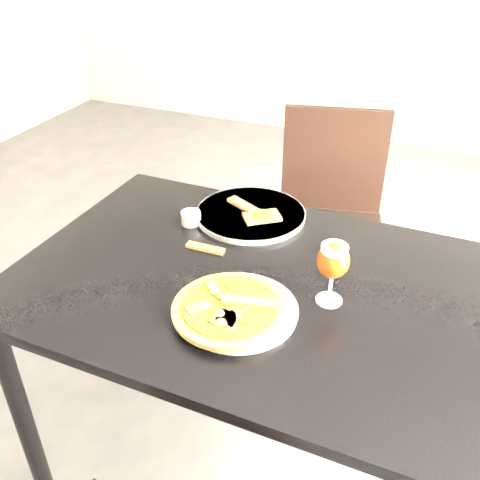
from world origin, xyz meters
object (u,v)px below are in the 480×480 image
at_px(dining_table, 256,307).
at_px(chair_far, 329,220).
at_px(pizza, 231,308).
at_px(beer_glass, 333,261).

height_order(dining_table, chair_far, chair_far).
relative_size(pizza, beer_glass, 1.69).
xyz_separation_m(dining_table, beer_glass, (0.19, -0.01, 0.20)).
xyz_separation_m(dining_table, chair_far, (0.00, 0.79, -0.16)).
relative_size(dining_table, chair_far, 1.35).
bearing_deg(dining_table, chair_far, 90.85).
height_order(chair_far, pizza, chair_far).
height_order(dining_table, pizza, pizza).
relative_size(chair_far, beer_glass, 5.74).
distance_m(dining_table, beer_glass, 0.28).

